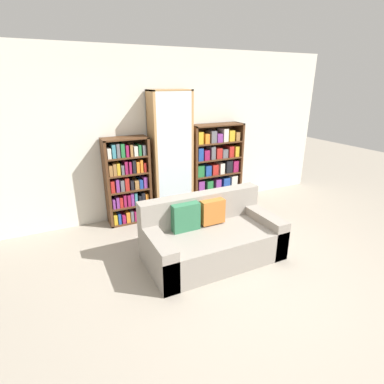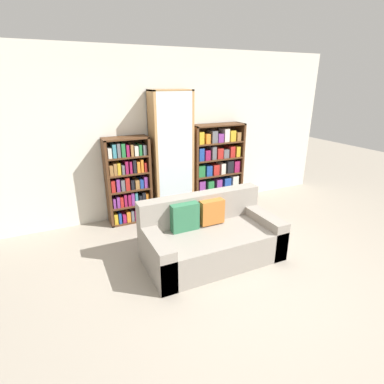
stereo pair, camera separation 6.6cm
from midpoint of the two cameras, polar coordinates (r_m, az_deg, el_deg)
name	(u,v)px [view 2 (the right image)]	position (r m, az deg, el deg)	size (l,w,h in m)	color
ground_plane	(252,282)	(3.71, 11.87, -16.46)	(16.00, 16.00, 0.00)	gray
wall_back	(172,134)	(5.19, -3.55, 10.94)	(6.30, 0.06, 2.70)	silver
couch	(210,238)	(3.95, 3.97, -8.72)	(1.73, 0.89, 0.80)	gray
bookshelf_left	(128,182)	(4.91, -11.68, 1.88)	(0.70, 0.32, 1.39)	#4C2D19
display_cabinet	(171,156)	(5.01, -3.56, 6.94)	(0.66, 0.36, 2.08)	#AD7F4C
bookshelf_right	(217,167)	(5.48, 5.06, 4.79)	(0.97, 0.32, 1.50)	#4C2D19
wine_bottle	(230,216)	(4.88, 7.70, -4.54)	(0.08, 0.08, 0.38)	#192333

